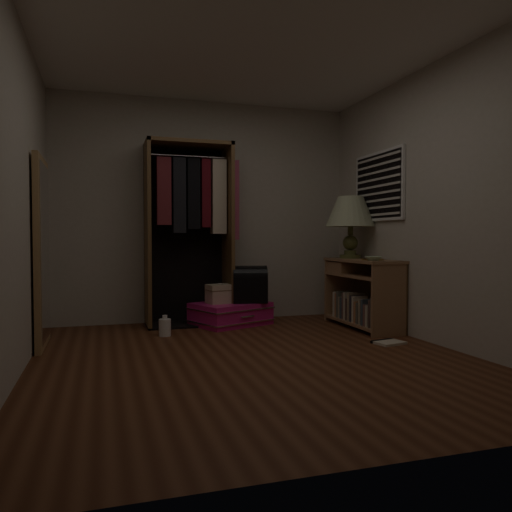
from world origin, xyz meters
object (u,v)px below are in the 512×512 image
at_px(console_bookshelf, 361,291).
at_px(table_lamp, 350,213).
at_px(open_wardrobe, 192,217).
at_px(black_bag, 250,284).
at_px(pink_suitcase, 231,314).
at_px(white_jug, 165,327).
at_px(train_case, 221,294).
at_px(floor_mirror, 42,253).

xyz_separation_m(console_bookshelf, table_lamp, (0.00, 0.25, 0.87)).
height_order(open_wardrobe, black_bag, open_wardrobe).
xyz_separation_m(pink_suitcase, white_jug, (-0.79, -0.44, -0.04)).
bearing_deg(pink_suitcase, white_jug, -174.16).
distance_m(open_wardrobe, pink_suitcase, 1.18).
height_order(open_wardrobe, train_case, open_wardrobe).
xyz_separation_m(pink_suitcase, black_bag, (0.21, -0.05, 0.34)).
height_order(black_bag, white_jug, black_bag).
xyz_separation_m(train_case, black_bag, (0.32, -0.04, 0.11)).
xyz_separation_m(open_wardrobe, floor_mirror, (-1.50, -0.77, -0.37)).
bearing_deg(train_case, black_bag, -18.74).
bearing_deg(pink_suitcase, open_wardrobe, 133.59).
relative_size(black_bag, table_lamp, 0.58).
height_order(open_wardrobe, floor_mirror, open_wardrobe).
xyz_separation_m(black_bag, table_lamp, (1.13, -0.25, 0.80)).
distance_m(black_bag, table_lamp, 1.41).
relative_size(train_case, white_jug, 1.68).
bearing_deg(floor_mirror, console_bookshelf, 0.66).
distance_m(floor_mirror, table_lamp, 3.28).
bearing_deg(table_lamp, black_bag, 167.31).
xyz_separation_m(train_case, table_lamp, (1.45, -0.29, 0.91)).
height_order(pink_suitcase, white_jug, pink_suitcase).
height_order(console_bookshelf, black_bag, console_bookshelf).
relative_size(pink_suitcase, table_lamp, 1.35).
distance_m(open_wardrobe, white_jug, 1.35).
bearing_deg(floor_mirror, black_bag, 14.51).
distance_m(train_case, table_lamp, 1.74).
bearing_deg(black_bag, floor_mirror, -155.35).
height_order(floor_mirror, train_case, floor_mirror).
relative_size(open_wardrobe, black_bag, 4.86).
height_order(pink_suitcase, black_bag, black_bag).
bearing_deg(open_wardrobe, table_lamp, -15.39).
distance_m(train_case, white_jug, 0.85).
bearing_deg(train_case, open_wardrobe, 135.26).
height_order(console_bookshelf, open_wardrobe, open_wardrobe).
relative_size(floor_mirror, white_jug, 8.10).
bearing_deg(black_bag, console_bookshelf, -14.16).
height_order(floor_mirror, pink_suitcase, floor_mirror).
bearing_deg(black_bag, train_case, -176.57).
bearing_deg(table_lamp, pink_suitcase, 167.06).
bearing_deg(floor_mirror, train_case, 18.08).
distance_m(console_bookshelf, table_lamp, 0.91).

